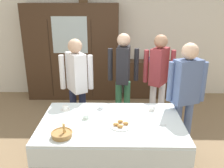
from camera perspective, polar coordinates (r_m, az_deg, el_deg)
name	(u,v)px	position (r m, az deg, el deg)	size (l,w,h in m)	color
ground_plane	(112,160)	(3.64, -0.05, -17.39)	(12.00, 12.00, 0.00)	#846B4C
back_wall	(114,37)	(5.61, 0.40, 11.07)	(6.40, 0.10, 2.70)	silver
dining_table	(111,129)	(3.08, -0.13, -10.48)	(1.77, 1.11, 0.73)	#3D2819
wall_cabinet	(73,53)	(5.46, -9.19, 7.27)	(2.01, 0.46, 2.08)	#3D2819
bookshelf_low	(147,79)	(5.64, 8.23, 1.19)	(1.03, 0.35, 0.84)	#3D2819
book_stack	(148,59)	(5.51, 8.46, 5.75)	(0.15, 0.22, 0.08)	#664C7A
tea_cup_near_right	(152,108)	(3.38, 9.42, -5.64)	(0.13, 0.13, 0.06)	white
tea_cup_far_right	(86,117)	(3.13, -6.09, -7.61)	(0.13, 0.13, 0.06)	silver
tea_cup_front_edge	(65,108)	(3.40, -10.88, -5.59)	(0.13, 0.13, 0.06)	white
tea_cup_back_edge	(101,107)	(3.38, -2.59, -5.38)	(0.13, 0.13, 0.06)	white
bread_basket	(62,134)	(2.80, -11.66, -11.38)	(0.24, 0.24, 0.16)	#9E7542
pastry_plate	(121,125)	(2.96, 2.07, -9.54)	(0.28, 0.28, 0.05)	white
spoon_front_edge	(163,125)	(3.04, 11.89, -9.39)	(0.12, 0.02, 0.01)	silver
spoon_far_right	(144,114)	(3.27, 7.46, -6.95)	(0.12, 0.02, 0.01)	silver
spoon_near_right	(84,112)	(3.32, -6.69, -6.47)	(0.12, 0.02, 0.01)	silver
person_behind_table_left	(159,73)	(4.14, 10.89, 2.52)	(0.52, 0.41, 1.64)	silver
person_behind_table_right	(123,71)	(4.15, 2.64, 2.98)	(0.52, 0.38, 1.64)	#33704C
person_near_right_end	(77,79)	(3.83, -8.28, 1.05)	(0.52, 0.41, 1.61)	#191E38
person_by_cabinet	(186,90)	(3.46, 16.93, -1.32)	(0.52, 0.32, 1.65)	slate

